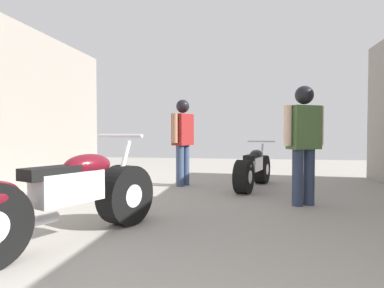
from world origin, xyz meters
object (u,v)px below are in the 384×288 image
at_px(motorcycle_maroon_cruiser, 65,199).
at_px(mechanic_in_blue, 183,134).
at_px(motorcycle_black_naked, 253,169).
at_px(mechanic_with_helmet, 304,134).

bearing_deg(motorcycle_maroon_cruiser, mechanic_in_blue, 82.90).
distance_m(motorcycle_maroon_cruiser, motorcycle_black_naked, 3.83).
height_order(motorcycle_maroon_cruiser, mechanic_in_blue, mechanic_in_blue).
height_order(motorcycle_maroon_cruiser, mechanic_with_helmet, mechanic_with_helmet).
distance_m(motorcycle_maroon_cruiser, mechanic_with_helmet, 3.21).
xyz_separation_m(motorcycle_black_naked, mechanic_with_helmet, (0.66, -1.38, 0.64)).
bearing_deg(mechanic_in_blue, motorcycle_maroon_cruiser, -97.10).
xyz_separation_m(motorcycle_maroon_cruiser, motorcycle_black_naked, (1.75, 3.41, -0.06)).
distance_m(motorcycle_black_naked, mechanic_in_blue, 1.46).
bearing_deg(motorcycle_black_naked, mechanic_in_blue, 176.53).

